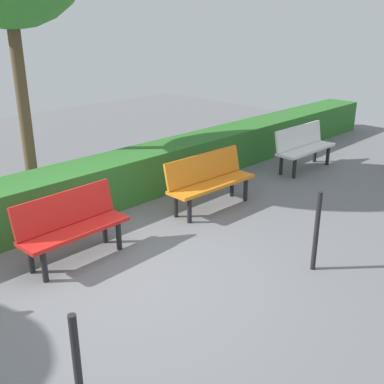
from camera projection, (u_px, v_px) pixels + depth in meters
ground_plane at (122, 274)px, 5.54m from camera, size 19.88×19.88×0.00m
bench_white at (303, 145)px, 9.21m from camera, size 1.52×0.49×0.86m
bench_orange at (209, 179)px, 7.31m from camera, size 1.60×0.52×0.86m
bench_red at (71, 224)px, 5.72m from camera, size 1.40×0.50×0.86m
hedge_row at (103, 183)px, 7.43m from camera, size 15.88×0.80×0.74m
railing_post_mid at (316, 232)px, 5.47m from camera, size 0.06×0.06×1.00m
railing_post_far at (78, 374)px, 3.28m from camera, size 0.06×0.06×1.00m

